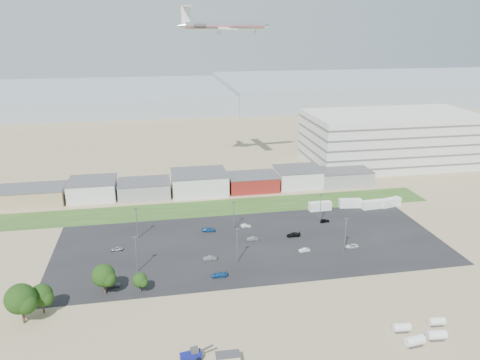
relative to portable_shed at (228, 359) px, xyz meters
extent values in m
plane|color=#998761|center=(10.96, 32.57, -1.25)|extent=(700.00, 700.00, 0.00)
cube|color=black|center=(15.96, 52.57, -1.24)|extent=(120.00, 50.00, 0.01)
cube|color=#29491B|center=(10.96, 84.57, -1.24)|extent=(160.00, 16.00, 0.02)
cube|color=silver|center=(100.96, 127.57, 11.25)|extent=(80.00, 40.00, 25.00)
imported|color=silver|center=(45.67, 44.23, -0.68)|extent=(4.12, 1.99, 1.13)
imported|color=silver|center=(30.58, 44.43, -0.69)|extent=(3.43, 1.40, 1.10)
imported|color=navy|center=(3.20, 34.50, -0.61)|extent=(4.46, 1.90, 1.28)
imported|color=#595B5E|center=(1.96, 44.42, -0.60)|extent=(3.91, 1.38, 1.29)
imported|color=#A5A5AA|center=(-25.17, 55.56, -0.64)|extent=(3.56, 1.45, 1.21)
imported|color=navy|center=(4.00, 64.19, -0.61)|extent=(4.60, 2.36, 1.28)
imported|color=#595B5E|center=(16.91, 54.90, -0.65)|extent=(3.65, 1.28, 1.20)
imported|color=black|center=(44.36, 64.37, -0.65)|extent=(3.65, 1.79, 1.20)
imported|color=#595B5E|center=(-24.65, 34.57, -0.69)|extent=(3.87, 1.69, 1.11)
imported|color=silver|center=(16.76, 65.33, -0.70)|extent=(3.40, 1.39, 1.10)
imported|color=black|center=(30.44, 55.30, -0.61)|extent=(4.40, 1.83, 1.27)
camera|label=1|loc=(-11.94, -76.77, 63.96)|focal=35.00mm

